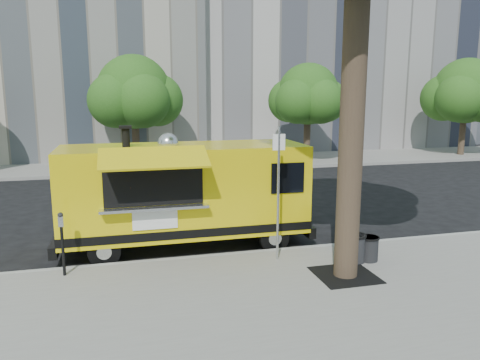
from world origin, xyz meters
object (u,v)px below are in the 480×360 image
object	(u,v)px
far_tree_d	(466,91)
food_truck	(184,192)
far_tree_b	(134,92)
sign_post	(278,185)
parking_meter	(62,236)
trash_bin_right	(369,248)
trash_bin_left	(354,247)
far_tree_c	(308,94)

from	to	relation	value
far_tree_d	food_truck	distance (m)	22.26
far_tree_b	sign_post	size ratio (longest dim) A/B	1.83
parking_meter	trash_bin_right	world-z (taller)	parking_meter
parking_meter	trash_bin_left	world-z (taller)	parking_meter
far_tree_d	trash_bin_left	xyz separation A→B (m)	(-14.85, -14.71, -3.41)
food_truck	trash_bin_right	xyz separation A→B (m)	(3.80, -2.30, -0.99)
far_tree_c	trash_bin_right	size ratio (longest dim) A/B	9.44
trash_bin_left	trash_bin_right	size ratio (longest dim) A/B	1.13
trash_bin_right	food_truck	bearing A→B (deg)	148.79
food_truck	far_tree_b	bearing A→B (deg)	93.27
parking_meter	far_tree_d	bearing A→B (deg)	33.60
far_tree_b	trash_bin_right	world-z (taller)	far_tree_b
parking_meter	far_tree_b	bearing A→B (deg)	81.90
far_tree_d	sign_post	bearing A→B (deg)	-139.30
far_tree_b	trash_bin_left	bearing A→B (deg)	-74.34
sign_post	trash_bin_left	size ratio (longest dim) A/B	4.80
far_tree_b	far_tree_d	bearing A→B (deg)	-0.30
trash_bin_right	far_tree_b	bearing A→B (deg)	106.88
trash_bin_left	trash_bin_right	bearing A→B (deg)	-3.26
parking_meter	trash_bin_right	xyz separation A→B (m)	(6.50, -0.78, -0.54)
food_truck	trash_bin_left	xyz separation A→B (m)	(3.45, -2.28, -0.96)
far_tree_d	trash_bin_right	distance (m)	20.96
far_tree_d	food_truck	size ratio (longest dim) A/B	0.90
sign_post	trash_bin_right	size ratio (longest dim) A/B	5.44
sign_post	trash_bin_left	world-z (taller)	sign_post
far_tree_d	sign_post	size ratio (longest dim) A/B	1.88
far_tree_d	sign_post	distance (m)	21.79
far_tree_d	far_tree_c	bearing A→B (deg)	-178.85
far_tree_c	sign_post	size ratio (longest dim) A/B	1.74
far_tree_c	trash_bin_left	bearing A→B (deg)	-108.47
far_tree_b	food_truck	distance (m)	12.77
far_tree_d	food_truck	bearing A→B (deg)	-145.82
far_tree_d	trash_bin_left	distance (m)	21.18
far_tree_d	trash_bin_right	xyz separation A→B (m)	(-14.50, -14.73, -3.44)
food_truck	far_tree_c	bearing A→B (deg)	55.91
trash_bin_left	sign_post	bearing A→B (deg)	160.68
sign_post	parking_meter	xyz separation A→B (m)	(-4.55, 0.20, -0.87)
food_truck	trash_bin_right	size ratio (longest dim) A/B	11.31
far_tree_d	trash_bin_right	world-z (taller)	far_tree_d
far_tree_c	sign_post	xyz separation A→B (m)	(-6.45, -13.95, -1.87)
far_tree_c	food_truck	size ratio (longest dim) A/B	0.84
far_tree_c	sign_post	bearing A→B (deg)	-114.81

